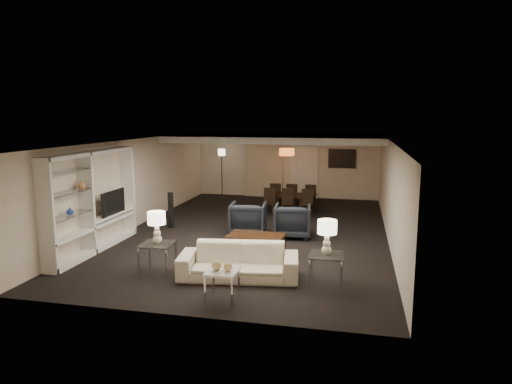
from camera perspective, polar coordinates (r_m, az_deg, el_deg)
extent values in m
plane|color=black|center=(12.63, 0.00, -4.93)|extent=(11.00, 11.00, 0.00)
cube|color=silver|center=(12.24, 0.00, 6.47)|extent=(7.00, 11.00, 0.02)
cube|color=beige|center=(17.74, 3.87, 3.37)|extent=(7.00, 0.02, 2.50)
cube|color=beige|center=(7.22, -9.57, -5.94)|extent=(7.00, 0.02, 2.50)
cube|color=beige|center=(13.56, -14.59, 1.16)|extent=(0.02, 11.00, 2.50)
cube|color=beige|center=(12.12, 16.38, 0.10)|extent=(0.02, 11.00, 2.50)
cube|color=silver|center=(15.68, 2.80, 6.78)|extent=(7.00, 4.00, 0.20)
cube|color=beige|center=(17.82, 0.96, 3.26)|extent=(1.50, 0.12, 2.40)
cube|color=silver|center=(17.64, 6.09, 2.65)|extent=(0.90, 0.05, 2.10)
cube|color=#142D38|center=(17.48, 10.69, 4.12)|extent=(0.95, 0.04, 0.65)
cylinder|color=#D8591E|center=(15.66, 3.87, 5.01)|extent=(0.52, 0.52, 0.24)
imported|color=beige|center=(9.03, -2.19, -8.66)|extent=(2.42, 1.22, 0.68)
imported|color=black|center=(12.23, -0.99, -3.33)|extent=(1.02, 1.04, 0.86)
imported|color=black|center=(12.01, 4.59, -3.59)|extent=(1.01, 1.03, 0.86)
sphere|color=tan|center=(7.97, -4.95, -9.12)|extent=(0.17, 0.17, 0.17)
sphere|color=#D9B573|center=(7.91, -3.54, -9.31)|extent=(0.15, 0.15, 0.15)
imported|color=black|center=(11.82, -17.86, -1.22)|extent=(1.02, 0.13, 0.59)
imported|color=#2640A8|center=(10.54, -22.24, -2.19)|extent=(0.16, 0.16, 0.17)
imported|color=#D28746|center=(10.84, -21.00, 0.90)|extent=(0.17, 0.17, 0.17)
cube|color=black|center=(13.12, -10.59, -2.24)|extent=(0.15, 0.15, 1.03)
imported|color=black|center=(15.15, 4.30, -1.38)|extent=(1.72, 1.08, 0.58)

